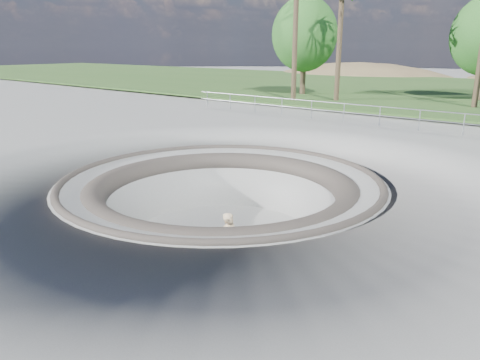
{
  "coord_description": "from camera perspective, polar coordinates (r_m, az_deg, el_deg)",
  "views": [
    {
      "loc": [
        9.62,
        -10.67,
        4.11
      ],
      "look_at": [
        0.27,
        0.61,
        -0.1
      ],
      "focal_mm": 35.0,
      "sensor_mm": 36.0,
      "label": 1
    }
  ],
  "objects": [
    {
      "name": "bushy_tree_left",
      "position": [
        39.56,
        7.85,
        17.16
      ],
      "size": [
        5.38,
        4.89,
        7.76
      ],
      "color": "brown",
      "rests_on": "ground"
    },
    {
      "name": "skate_bowl",
      "position": [
        15.54,
        -2.2,
        -6.44
      ],
      "size": [
        14.0,
        14.0,
        4.1
      ],
      "color": "#A4A49F",
      "rests_on": "ground"
    },
    {
      "name": "skater",
      "position": [
        12.72,
        -1.23,
        -7.64
      ],
      "size": [
        0.46,
        0.65,
        1.66
      ],
      "primitive_type": "imported",
      "rotation": [
        0.0,
        0.0,
        1.68
      ],
      "color": "beige",
      "rests_on": "skateboard"
    },
    {
      "name": "skateboard",
      "position": [
        13.08,
        -1.21,
        -11.03
      ],
      "size": [
        0.75,
        0.26,
        0.08
      ],
      "color": "brown",
      "rests_on": "ground"
    },
    {
      "name": "safety_railing",
      "position": [
        24.86,
        16.67,
        7.47
      ],
      "size": [
        25.0,
        0.06,
        1.03
      ],
      "color": "#919599",
      "rests_on": "ground"
    },
    {
      "name": "ground",
      "position": [
        14.94,
        -2.27,
        0.06
      ],
      "size": [
        180.0,
        180.0,
        0.0
      ],
      "primitive_type": "plane",
      "color": "#A4A49F",
      "rests_on": "ground"
    }
  ]
}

